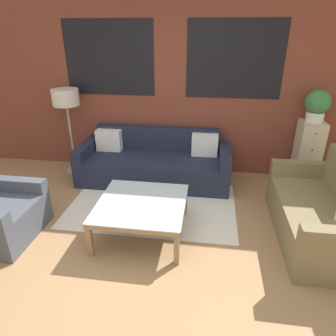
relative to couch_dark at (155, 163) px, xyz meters
name	(u,v)px	position (x,y,z in m)	size (l,w,h in m)	color
ground_plane	(138,265)	(0.19, -1.95, -0.28)	(16.00, 16.00, 0.00)	#9E754C
wall_back_brick	(170,85)	(0.19, 0.49, 1.13)	(8.40, 0.09, 2.80)	brown
rug	(153,204)	(0.11, -0.78, -0.27)	(2.25, 1.44, 0.00)	silver
couch_dark	(155,163)	(0.00, 0.00, 0.00)	(2.32, 0.88, 0.78)	#1E2338
settee_vintage	(321,214)	(2.14, -1.20, 0.03)	(0.80, 1.63, 0.92)	olive
coffee_table	(142,206)	(0.11, -1.40, 0.09)	(1.00, 1.00, 0.42)	silver
floor_lamp	(66,101)	(-1.41, 0.15, 0.92)	(0.41, 0.41, 1.37)	#B2B2B7
drawer_cabinet	(307,153)	(2.32, 0.23, 0.22)	(0.34, 0.38, 0.98)	#C6B793
potted_plant	(317,104)	(2.32, 0.23, 0.96)	(0.34, 0.34, 0.46)	silver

